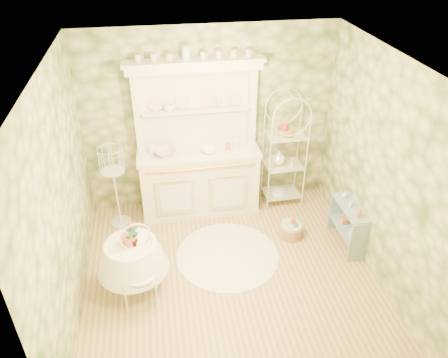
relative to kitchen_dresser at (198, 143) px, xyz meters
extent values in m
plane|color=tan|center=(0.20, -1.52, -1.15)|extent=(3.60, 3.60, 0.00)
plane|color=white|center=(0.20, -1.52, 1.56)|extent=(3.60, 3.60, 0.00)
plane|color=beige|center=(-1.60, -1.52, 0.21)|extent=(3.60, 3.60, 0.00)
plane|color=beige|center=(2.00, -1.52, 0.21)|extent=(3.60, 3.60, 0.00)
plane|color=beige|center=(0.20, 0.28, 0.21)|extent=(3.60, 3.60, 0.00)
plane|color=beige|center=(0.20, -3.32, 0.21)|extent=(3.60, 3.60, 0.00)
cube|color=white|center=(0.00, 0.00, 0.00)|extent=(1.87, 0.61, 2.29)
cube|color=white|center=(1.28, 0.01, -0.19)|extent=(0.60, 0.44, 1.91)
cube|color=#7D9AAF|center=(1.88, -1.14, -0.86)|extent=(0.32, 0.69, 0.57)
cylinder|color=white|center=(-0.97, -1.53, -0.78)|extent=(0.74, 0.74, 0.72)
cube|color=white|center=(-0.90, -1.75, -0.69)|extent=(0.51, 0.51, 0.92)
cube|color=white|center=(-1.20, -0.19, -0.48)|extent=(0.34, 0.34, 1.33)
cylinder|color=#A77C4A|center=(1.18, -0.86, -1.05)|extent=(0.32, 0.32, 0.20)
cylinder|color=white|center=(0.23, -1.13, -1.14)|extent=(1.69, 1.69, 0.01)
imported|color=white|center=(-0.47, -0.02, -0.13)|extent=(0.39, 0.39, 0.08)
imported|color=white|center=(0.14, -0.06, -0.13)|extent=(0.25, 0.25, 0.07)
imported|color=white|center=(-0.37, 0.16, 0.47)|extent=(0.16, 0.16, 0.10)
imported|color=white|center=(0.33, 0.16, 0.47)|extent=(0.10, 0.10, 0.09)
imported|color=#3F7238|center=(-0.93, -1.57, -0.30)|extent=(0.18, 0.16, 0.29)
imported|color=#BF6B43|center=(1.88, -1.36, -0.46)|extent=(0.07, 0.07, 0.15)
imported|color=#9FC4D6|center=(1.88, -1.13, -0.49)|extent=(0.05, 0.05, 0.10)
imported|color=silver|center=(1.87, -0.91, -0.50)|extent=(0.08, 0.08, 0.09)
camera|label=1|loc=(-0.54, -5.46, 2.84)|focal=35.00mm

